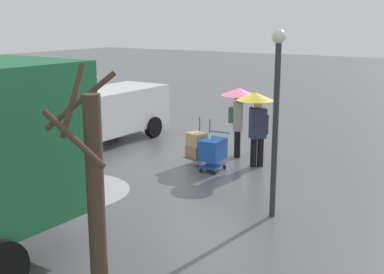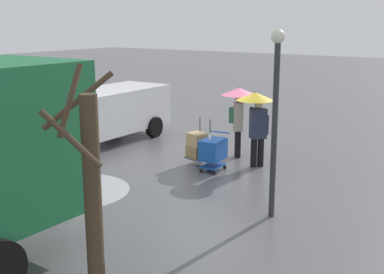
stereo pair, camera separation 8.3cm
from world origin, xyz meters
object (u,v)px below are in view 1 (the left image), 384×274
at_px(pedestrian_black_side, 256,112).
at_px(hand_dolly_boxes, 197,146).
at_px(street_lamp, 276,105).
at_px(cargo_van_parked_right, 94,109).
at_px(shopping_cart_vendor, 213,150).
at_px(pedestrian_pink_side, 238,106).
at_px(bare_tree_near, 94,199).

bearing_deg(pedestrian_black_side, hand_dolly_boxes, 26.44).
height_order(pedestrian_black_side, street_lamp, street_lamp).
xyz_separation_m(cargo_van_parked_right, shopping_cart_vendor, (-4.78, 0.39, -0.61)).
bearing_deg(pedestrian_pink_side, cargo_van_parked_right, 14.23).
distance_m(cargo_van_parked_right, pedestrian_black_side, 5.60).
bearing_deg(bare_tree_near, cargo_van_parked_right, -45.68).
height_order(pedestrian_pink_side, pedestrian_black_side, same).
bearing_deg(street_lamp, cargo_van_parked_right, -18.38).
relative_size(bare_tree_near, street_lamp, 0.90).
xyz_separation_m(pedestrian_pink_side, pedestrian_black_side, (-0.89, 0.58, 0.00)).
bearing_deg(hand_dolly_boxes, cargo_van_parked_right, -1.83).
distance_m(hand_dolly_boxes, bare_tree_near, 7.59).
distance_m(pedestrian_pink_side, bare_tree_near, 8.56).
bearing_deg(shopping_cart_vendor, hand_dolly_boxes, -20.83).
bearing_deg(street_lamp, shopping_cart_vendor, -37.68).
bearing_deg(shopping_cart_vendor, street_lamp, 142.32).
height_order(hand_dolly_boxes, pedestrian_pink_side, pedestrian_pink_side).
distance_m(cargo_van_parked_right, hand_dolly_boxes, 4.14).
height_order(shopping_cart_vendor, pedestrian_pink_side, pedestrian_pink_side).
distance_m(hand_dolly_boxes, pedestrian_pink_side, 1.77).
distance_m(hand_dolly_boxes, street_lamp, 4.53).
height_order(hand_dolly_boxes, pedestrian_black_side, pedestrian_black_side).
height_order(shopping_cart_vendor, pedestrian_black_side, pedestrian_black_side).
height_order(cargo_van_parked_right, hand_dolly_boxes, cargo_van_parked_right).
xyz_separation_m(pedestrian_pink_side, street_lamp, (-2.82, 3.67, 0.80)).
bearing_deg(shopping_cart_vendor, pedestrian_pink_side, -86.13).
height_order(cargo_van_parked_right, shopping_cart_vendor, cargo_van_parked_right).
bearing_deg(shopping_cart_vendor, pedestrian_black_side, -128.09).
distance_m(shopping_cart_vendor, pedestrian_pink_side, 1.87).
relative_size(shopping_cart_vendor, street_lamp, 0.27).
xyz_separation_m(cargo_van_parked_right, bare_tree_near, (-6.91, 7.08, 0.51)).
relative_size(pedestrian_pink_side, street_lamp, 0.56).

